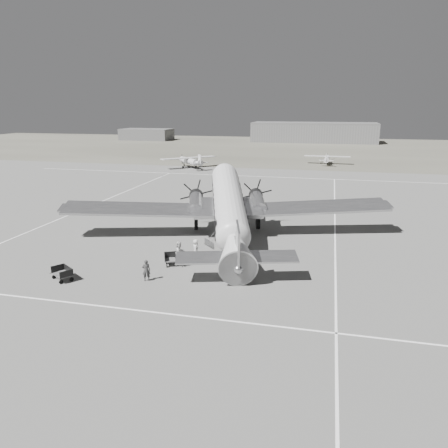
{
  "coord_description": "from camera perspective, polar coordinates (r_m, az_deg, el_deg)",
  "views": [
    {
      "loc": [
        11.07,
        -36.73,
        12.29
      ],
      "look_at": [
        2.34,
        -0.75,
        2.2
      ],
      "focal_mm": 35.0,
      "sensor_mm": 36.0,
      "label": 1
    }
  ],
  "objects": [
    {
      "name": "ramp_agent",
      "position": [
        35.29,
        -5.8,
        -3.67
      ],
      "size": [
        0.89,
        1.02,
        1.79
      ],
      "primitive_type": "imported",
      "rotation": [
        0.0,
        0.0,
        1.29
      ],
      "color": "silver",
      "rests_on": "ground"
    },
    {
      "name": "grass_infield",
      "position": [
        132.77,
        8.93,
        9.75
      ],
      "size": [
        260.0,
        90.0,
        0.01
      ],
      "primitive_type": "cube",
      "color": "#686658",
      "rests_on": "ground"
    },
    {
      "name": "taxi_line_near",
      "position": [
        28.11,
        -11.27,
        -10.98
      ],
      "size": [
        60.0,
        0.15,
        0.01
      ],
      "primitive_type": "cube",
      "color": "white",
      "rests_on": "ground"
    },
    {
      "name": "dc3_airliner",
      "position": [
        40.05,
        0.68,
        1.91
      ],
      "size": [
        37.07,
        30.4,
        6.11
      ],
      "primitive_type": null,
      "rotation": [
        0.0,
        0.0,
        0.28
      ],
      "color": "silver",
      "rests_on": "ground"
    },
    {
      "name": "passenger",
      "position": [
        36.39,
        -3.71,
        -3.22
      ],
      "size": [
        0.69,
        0.88,
        1.58
      ],
      "primitive_type": "imported",
      "rotation": [
        0.0,
        0.0,
        1.84
      ],
      "color": "silver",
      "rests_on": "ground"
    },
    {
      "name": "ground_crew",
      "position": [
        32.11,
        -10.12,
        -5.97
      ],
      "size": [
        0.69,
        0.59,
        1.6
      ],
      "primitive_type": "imported",
      "rotation": [
        0.0,
        0.0,
        3.57
      ],
      "color": "#303030",
      "rests_on": "ground"
    },
    {
      "name": "light_plane_left",
      "position": [
        89.21,
        -4.48,
        8.07
      ],
      "size": [
        15.14,
        15.05,
        2.45
      ],
      "primitive_type": null,
      "rotation": [
        0.0,
        0.0,
        0.76
      ],
      "color": "silver",
      "rests_on": "ground"
    },
    {
      "name": "taxi_line_horizon",
      "position": [
        78.5,
        5.4,
        6.17
      ],
      "size": [
        90.0,
        0.15,
        0.01
      ],
      "primitive_type": "cube",
      "color": "white",
      "rests_on": "ground"
    },
    {
      "name": "taxi_line_right",
      "position": [
        38.74,
        14.33,
        -3.73
      ],
      "size": [
        0.15,
        80.0,
        0.01
      ],
      "primitive_type": "cube",
      "color": "white",
      "rests_on": "ground"
    },
    {
      "name": "light_plane_right",
      "position": [
        97.41,
        13.28,
        8.19
      ],
      "size": [
        9.95,
        8.15,
        2.03
      ],
      "primitive_type": null,
      "rotation": [
        0.0,
        0.0,
        -0.02
      ],
      "color": "silver",
      "rests_on": "ground"
    },
    {
      "name": "hangar_main",
      "position": [
        157.11,
        11.65,
        11.66
      ],
      "size": [
        42.0,
        14.0,
        6.6
      ],
      "color": "slate",
      "rests_on": "ground"
    },
    {
      "name": "baggage_cart_far",
      "position": [
        33.93,
        -20.37,
        -6.12
      ],
      "size": [
        2.08,
        1.95,
        0.96
      ],
      "primitive_type": null,
      "rotation": [
        0.0,
        0.0,
        -0.6
      ],
      "color": "#575757",
      "rests_on": "ground"
    },
    {
      "name": "ground",
      "position": [
        40.29,
        -2.98,
        -2.54
      ],
      "size": [
        260.0,
        260.0,
        0.0
      ],
      "primitive_type": "plane",
      "color": "slate",
      "rests_on": "ground"
    },
    {
      "name": "baggage_cart_near",
      "position": [
        34.96,
        -6.42,
        -4.58
      ],
      "size": [
        2.1,
        1.83,
        0.99
      ],
      "primitive_type": null,
      "rotation": [
        0.0,
        0.0,
        0.41
      ],
      "color": "#575757",
      "rests_on": "ground"
    },
    {
      "name": "taxi_line_left",
      "position": [
        56.39,
        -17.8,
        1.92
      ],
      "size": [
        0.15,
        60.0,
        0.01
      ],
      "primitive_type": "cube",
      "color": "white",
      "rests_on": "ground"
    },
    {
      "name": "shed_secondary",
      "position": [
        165.81,
        -10.07,
        11.45
      ],
      "size": [
        18.0,
        10.0,
        4.0
      ],
      "primitive_type": "cube",
      "color": "#575757",
      "rests_on": "ground"
    }
  ]
}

